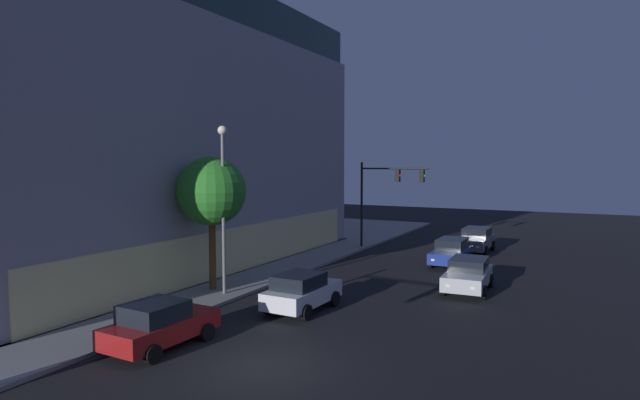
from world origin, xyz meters
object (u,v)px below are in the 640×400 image
car_white (302,291)px  modern_building (89,134)px  car_silver (468,274)px  car_blue (451,252)px  traffic_light_far_corner (386,187)px  car_grey (476,239)px  sidewalk_tree (212,192)px  car_red (159,324)px  street_lamp_sidewalk (223,189)px

car_white → modern_building: bearing=75.7°
car_silver → car_blue: car_blue is taller
traffic_light_far_corner → car_grey: (2.27, -6.04, -3.72)m
car_white → car_silver: car_white is taller
sidewalk_tree → car_red: sidewalk_tree is taller
car_blue → car_white: bearing=165.2°
car_blue → car_grey: 5.86m
car_red → traffic_light_far_corner: bearing=0.0°
modern_building → street_lamp_sidewalk: modern_building is taller
traffic_light_far_corner → car_white: 17.18m
car_silver → car_grey: bearing=8.8°
car_grey → car_red: bearing=166.5°
modern_building → traffic_light_far_corner: bearing=-54.7°
car_red → car_white: car_white is taller
traffic_light_far_corner → car_red: 23.21m
car_red → car_white: size_ratio=1.02×
car_grey → traffic_light_far_corner: bearing=110.6°
modern_building → car_red: (-11.07, -16.70, -7.49)m
car_silver → traffic_light_far_corner: bearing=39.1°
car_red → car_grey: bearing=-13.5°
street_lamp_sidewalk → car_red: (-6.72, -2.32, -4.35)m
traffic_light_far_corner → car_red: bearing=-180.0°
car_white → car_blue: size_ratio=0.93×
car_blue → sidewalk_tree: bearing=143.6°
street_lamp_sidewalk → car_blue: bearing=-32.2°
traffic_light_far_corner → modern_building: bearing=125.3°
car_white → car_blue: bearing=-14.8°
car_red → car_white: 6.64m
modern_building → car_blue: 24.93m
sidewalk_tree → car_grey: (18.02, -9.39, -4.10)m
street_lamp_sidewalk → car_grey: 20.70m
traffic_light_far_corner → car_silver: 13.09m
traffic_light_far_corner → street_lamp_sidewalk: 16.35m
street_lamp_sidewalk → car_silver: 12.83m
sidewalk_tree → car_blue: bearing=-36.4°
car_silver → car_grey: (12.00, 1.86, 0.05)m
car_red → car_white: (6.28, -2.18, 0.03)m
sidewalk_tree → car_white: size_ratio=1.60×
traffic_light_far_corner → sidewalk_tree: sidewalk_tree is taller
modern_building → street_lamp_sidewalk: size_ratio=3.76×
traffic_light_far_corner → car_silver: (-9.73, -7.90, -3.77)m
modern_building → car_silver: 25.78m
modern_building → sidewalk_tree: bearing=-106.4°
sidewalk_tree → traffic_light_far_corner: bearing=-12.0°
street_lamp_sidewalk → sidewalk_tree: 1.13m
car_grey → sidewalk_tree: bearing=152.5°
car_white → car_grey: size_ratio=0.91×
car_white → car_silver: bearing=-39.7°
car_red → car_grey: (25.17, -6.03, 0.07)m
car_silver → car_grey: 12.15m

